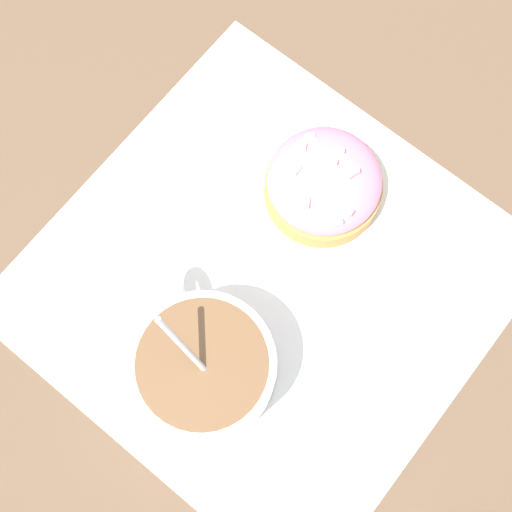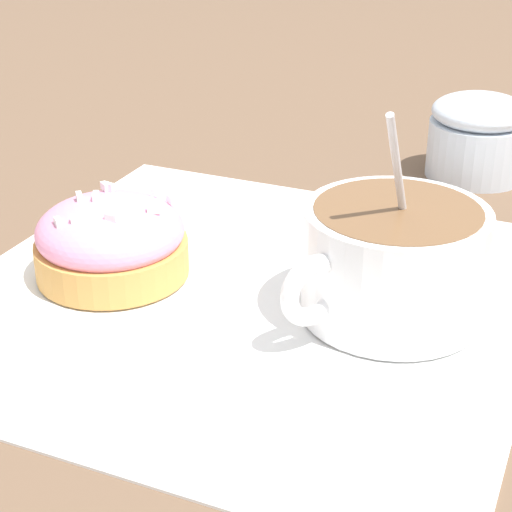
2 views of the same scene
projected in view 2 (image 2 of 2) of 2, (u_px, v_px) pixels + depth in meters
ground_plane at (245, 296)px, 0.48m from camera, size 3.00×3.00×0.00m
paper_napkin at (245, 294)px, 0.48m from camera, size 0.35×0.35×0.00m
coffee_cup at (392, 260)px, 0.44m from camera, size 0.10×0.11×0.12m
frosted_pastry at (114, 238)px, 0.49m from camera, size 0.09×0.09×0.05m
sugar_bowl at (478, 135)px, 0.63m from camera, size 0.07×0.07×0.06m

